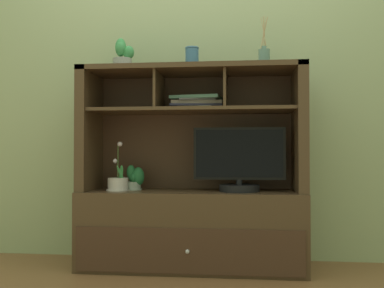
# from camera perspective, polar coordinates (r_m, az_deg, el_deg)

# --- Properties ---
(floor_plane) EXTENTS (6.00, 6.00, 0.02)m
(floor_plane) POSITION_cam_1_polar(r_m,az_deg,el_deg) (2.80, -0.00, -15.77)
(floor_plane) COLOR brown
(floor_plane) RESTS_ON ground
(back_wall) EXTENTS (6.00, 0.02, 2.80)m
(back_wall) POSITION_cam_1_polar(r_m,az_deg,el_deg) (3.04, 0.51, 12.23)
(back_wall) COLOR #9DAE7E
(back_wall) RESTS_ON ground
(media_console) EXTENTS (1.35, 0.47, 1.22)m
(media_console) POSITION_cam_1_polar(r_m,az_deg,el_deg) (2.74, 0.02, -7.64)
(media_console) COLOR #493421
(media_console) RESTS_ON ground
(tv_monitor) EXTENTS (0.55, 0.24, 0.38)m
(tv_monitor) POSITION_cam_1_polar(r_m,az_deg,el_deg) (2.67, 6.09, -2.54)
(tv_monitor) COLOR black
(tv_monitor) RESTS_ON media_console
(potted_orchid) EXTENTS (0.14, 0.14, 0.30)m
(potted_orchid) POSITION_cam_1_polar(r_m,az_deg,el_deg) (2.76, -9.50, -5.01)
(potted_orchid) COLOR beige
(potted_orchid) RESTS_ON media_console
(potted_fern) EXTENTS (0.13, 0.11, 0.15)m
(potted_fern) POSITION_cam_1_polar(r_m,az_deg,el_deg) (2.79, -7.38, -4.49)
(potted_fern) COLOR #929D91
(potted_fern) RESTS_ON media_console
(magazine_stack_left) EXTENTS (0.35, 0.29, 0.08)m
(magazine_stack_left) POSITION_cam_1_polar(r_m,az_deg,el_deg) (2.77, 0.63, 5.32)
(magazine_stack_left) COLOR gray
(magazine_stack_left) RESTS_ON media_console
(diffuser_bottle) EXTENTS (0.07, 0.07, 0.30)m
(diffuser_bottle) POSITION_cam_1_polar(r_m,az_deg,el_deg) (2.76, 9.26, 10.95)
(diffuser_bottle) COLOR slate
(diffuser_bottle) RESTS_ON media_console
(potted_succulent) EXTENTS (0.14, 0.13, 0.20)m
(potted_succulent) POSITION_cam_1_polar(r_m,az_deg,el_deg) (2.86, -8.90, 11.03)
(potted_succulent) COLOR #95978F
(potted_succulent) RESTS_ON media_console
(ceramic_vase) EXTENTS (0.08, 0.08, 0.13)m
(ceramic_vase) POSITION_cam_1_polar(r_m,az_deg,el_deg) (2.77, -0.01, 11.08)
(ceramic_vase) COLOR #3A688C
(ceramic_vase) RESTS_ON media_console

